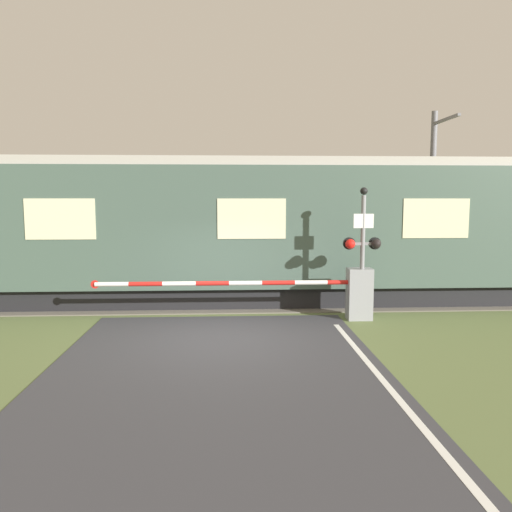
% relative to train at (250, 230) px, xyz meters
% --- Properties ---
extents(ground_plane, '(80.00, 80.00, 0.00)m').
position_rel_train_xyz_m(ground_plane, '(-0.80, -3.91, -2.11)').
color(ground_plane, '#5B6B3D').
extents(track_bed, '(36.00, 3.20, 0.13)m').
position_rel_train_xyz_m(track_bed, '(-0.80, 0.00, -2.08)').
color(track_bed, '#666056').
rests_on(track_bed, ground_plane).
extents(train, '(17.85, 2.78, 4.12)m').
position_rel_train_xyz_m(train, '(0.00, 0.00, 0.00)').
color(train, black).
rests_on(train, ground_plane).
extents(crossing_barrier, '(6.89, 0.44, 1.29)m').
position_rel_train_xyz_m(crossing_barrier, '(2.03, -2.31, -1.40)').
color(crossing_barrier, gray).
rests_on(crossing_barrier, ground_plane).
extents(signal_post, '(0.93, 0.26, 3.28)m').
position_rel_train_xyz_m(signal_post, '(2.66, -2.46, -0.24)').
color(signal_post, gray).
rests_on(signal_post, ground_plane).
extents(catenary_pole, '(0.20, 1.90, 5.86)m').
position_rel_train_xyz_m(catenary_pole, '(6.15, 1.96, 0.97)').
color(catenary_pole, slate).
rests_on(catenary_pole, ground_plane).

